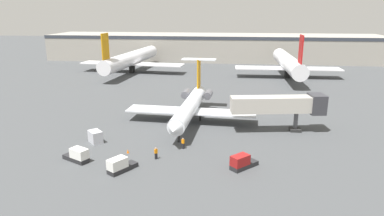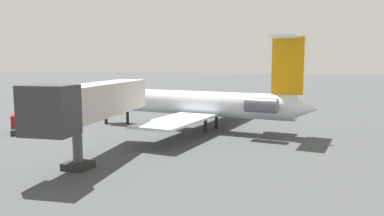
{
  "view_description": "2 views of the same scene",
  "coord_description": "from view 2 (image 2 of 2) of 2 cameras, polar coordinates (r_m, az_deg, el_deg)",
  "views": [
    {
      "loc": [
        7.88,
        -59.44,
        19.69
      ],
      "look_at": [
        1.2,
        -2.84,
        3.41
      ],
      "focal_mm": 32.22,
      "sensor_mm": 36.0,
      "label": 1
    },
    {
      "loc": [
        40.56,
        14.86,
        7.78
      ],
      "look_at": [
        2.82,
        -0.49,
        2.76
      ],
      "focal_mm": 35.62,
      "sensor_mm": 36.0,
      "label": 2
    }
  ],
  "objects": [
    {
      "name": "ground_crew_loader",
      "position": [
        48.74,
        -12.76,
        -1.32
      ],
      "size": [
        0.47,
        0.4,
        1.69
      ],
      "color": "black",
      "rests_on": "ground_plane"
    },
    {
      "name": "baggage_tug_trailing",
      "position": [
        46.07,
        -24.58,
        -2.29
      ],
      "size": [
        3.82,
        3.82,
        1.9
      ],
      "color": "#262628",
      "rests_on": "ground_plane"
    },
    {
      "name": "baggage_tug_spare",
      "position": [
        59.11,
        -15.59,
        0.02
      ],
      "size": [
        3.36,
        4.12,
        1.9
      ],
      "color": "#262628",
      "rests_on": "ground_plane"
    },
    {
      "name": "jet_bridge",
      "position": [
        30.31,
        -14.9,
        0.78
      ],
      "size": [
        15.74,
        5.41,
        6.31
      ],
      "color": "#B7B2A8",
      "rests_on": "ground_plane"
    },
    {
      "name": "baggage_tug_lead",
      "position": [
        63.14,
        -10.26,
        0.6
      ],
      "size": [
        4.2,
        3.07,
        1.9
      ],
      "color": "#262628",
      "rests_on": "ground_plane"
    },
    {
      "name": "traffic_cone_mid",
      "position": [
        58.12,
        -12.25,
        -0.56
      ],
      "size": [
        0.36,
        0.36,
        0.55
      ],
      "color": "orange",
      "rests_on": "ground_plane"
    },
    {
      "name": "regional_jet",
      "position": [
        42.93,
        1.51,
        0.82
      ],
      "size": [
        23.58,
        26.82,
        10.23
      ],
      "color": "silver",
      "rests_on": "ground_plane"
    },
    {
      "name": "cargo_container_uld",
      "position": [
        59.99,
        -4.57,
        0.45
      ],
      "size": [
        2.72,
        2.74,
        1.87
      ],
      "color": "silver",
      "rests_on": "ground_plane"
    },
    {
      "name": "ground_crew_marshaller",
      "position": [
        53.61,
        -14.38,
        -0.62
      ],
      "size": [
        0.47,
        0.46,
        1.69
      ],
      "color": "black",
      "rests_on": "ground_plane"
    },
    {
      "name": "traffic_cone_near",
      "position": [
        56.46,
        -10.43,
        -0.74
      ],
      "size": [
        0.36,
        0.36,
        0.55
      ],
      "color": "orange",
      "rests_on": "ground_plane"
    },
    {
      "name": "ground_plane",
      "position": [
        43.9,
        1.98,
        -3.26
      ],
      "size": [
        400.0,
        400.0,
        0.1
      ],
      "primitive_type": "cube",
      "color": "#424447"
    }
  ]
}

